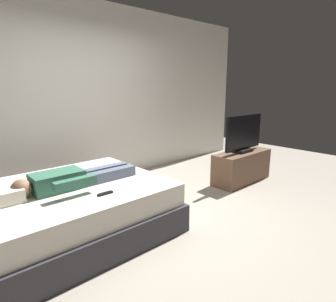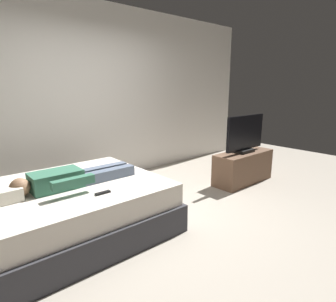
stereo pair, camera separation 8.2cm
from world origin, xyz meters
name	(u,v)px [view 2 (the right image)]	position (x,y,z in m)	size (l,w,h in m)	color
ground_plane	(160,223)	(0.00, 0.00, 0.00)	(10.00, 10.00, 0.00)	#ADA393
back_wall	(105,94)	(0.40, 1.90, 1.40)	(6.40, 0.10, 2.80)	silver
bed	(68,210)	(-0.88, 0.46, 0.26)	(1.98, 1.60, 0.54)	#333338
person	(70,179)	(-0.86, 0.41, 0.62)	(1.26, 0.46, 0.18)	#387056
remote	(103,193)	(-0.70, 0.00, 0.55)	(0.15, 0.04, 0.02)	black
tv_stand	(243,167)	(1.92, 0.22, 0.25)	(1.10, 0.40, 0.50)	brown
tv	(245,135)	(1.92, 0.22, 0.78)	(0.88, 0.20, 0.59)	black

